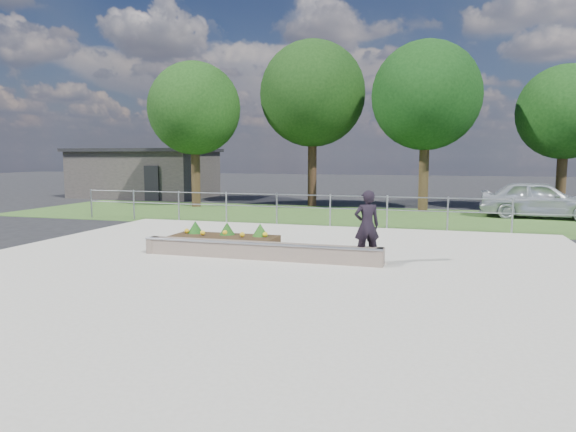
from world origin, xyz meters
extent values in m
plane|color=black|center=(0.00, 0.00, 0.00)|extent=(120.00, 120.00, 0.00)
cube|color=#315221|center=(0.00, 11.00, 0.01)|extent=(30.00, 8.00, 0.02)
cube|color=#AAA697|center=(0.00, 0.00, 0.03)|extent=(15.00, 15.00, 0.06)
cylinder|color=gray|center=(-10.00, 7.50, 0.60)|extent=(0.06, 0.06, 1.20)
cylinder|color=#94979C|center=(-8.00, 7.50, 0.60)|extent=(0.06, 0.06, 1.20)
cylinder|color=gray|center=(-6.00, 7.50, 0.60)|extent=(0.06, 0.06, 1.20)
cylinder|color=#94989C|center=(-4.00, 7.50, 0.60)|extent=(0.06, 0.06, 1.20)
cylinder|color=gray|center=(-2.00, 7.50, 0.60)|extent=(0.06, 0.06, 1.20)
cylinder|color=#999BA1|center=(0.00, 7.50, 0.60)|extent=(0.06, 0.06, 1.20)
cylinder|color=#9B9FA3|center=(2.00, 7.50, 0.60)|extent=(0.06, 0.06, 1.20)
cylinder|color=gray|center=(4.00, 7.50, 0.60)|extent=(0.06, 0.06, 1.20)
cylinder|color=#9A9DA2|center=(6.00, 7.50, 0.60)|extent=(0.06, 0.06, 1.20)
cylinder|color=gray|center=(0.00, 7.50, 1.15)|extent=(20.00, 0.04, 0.04)
cylinder|color=gray|center=(0.00, 7.50, 0.70)|extent=(20.00, 0.04, 0.04)
cube|color=#322F2C|center=(-14.00, 18.00, 1.40)|extent=(8.00, 5.00, 2.80)
cube|color=black|center=(-14.00, 18.00, 2.90)|extent=(8.40, 5.40, 0.20)
cube|color=black|center=(-12.00, 15.45, 1.00)|extent=(0.90, 0.10, 2.00)
cylinder|color=#312213|center=(-8.00, 13.00, 1.46)|extent=(0.44, 0.44, 2.93)
sphere|color=black|center=(-8.00, 13.00, 4.88)|extent=(4.55, 4.55, 4.55)
cylinder|color=black|center=(-2.50, 15.00, 1.69)|extent=(0.44, 0.44, 3.38)
sphere|color=black|center=(-2.50, 15.00, 5.62)|extent=(5.25, 5.25, 5.25)
cylinder|color=#312313|center=(3.00, 14.00, 1.57)|extent=(0.44, 0.44, 3.15)
sphere|color=black|center=(3.00, 14.00, 5.25)|extent=(4.90, 4.90, 4.90)
cylinder|color=#332114|center=(9.00, 15.50, 1.35)|extent=(0.44, 0.44, 2.70)
sphere|color=black|center=(9.00, 15.50, 4.50)|extent=(4.20, 4.20, 4.20)
cube|color=#68584D|center=(-0.45, 1.24, 0.26)|extent=(6.00, 0.40, 0.40)
cylinder|color=#94969C|center=(-0.45, 1.04, 0.46)|extent=(6.00, 0.06, 0.06)
cube|color=brown|center=(-3.35, 1.24, 0.26)|extent=(0.15, 0.42, 0.40)
cube|color=#68584D|center=(2.45, 1.24, 0.26)|extent=(0.15, 0.42, 0.40)
cube|color=black|center=(-2.08, 2.83, 0.18)|extent=(3.00, 1.20, 0.25)
sphere|color=gold|center=(-3.28, 2.93, 0.39)|extent=(0.14, 0.14, 0.14)
sphere|color=yellow|center=(-2.68, 2.73, 0.39)|extent=(0.14, 0.14, 0.14)
sphere|color=yellow|center=(-2.08, 2.93, 0.39)|extent=(0.14, 0.14, 0.14)
sphere|color=gold|center=(-1.48, 2.73, 0.39)|extent=(0.14, 0.14, 0.14)
sphere|color=yellow|center=(-0.88, 2.93, 0.39)|extent=(0.14, 0.14, 0.14)
cone|color=#154614|center=(-3.08, 3.08, 0.49)|extent=(0.44, 0.44, 0.36)
cone|color=#174413|center=(-2.08, 3.08, 0.49)|extent=(0.44, 0.44, 0.36)
cone|color=#1C4A15|center=(-1.08, 3.08, 0.49)|extent=(0.44, 0.44, 0.36)
cylinder|color=white|center=(1.86, 1.33, 0.09)|extent=(0.05, 0.03, 0.05)
cylinder|color=white|center=(1.86, 1.51, 0.09)|extent=(0.05, 0.03, 0.05)
cylinder|color=silver|center=(2.38, 1.33, 0.09)|extent=(0.05, 0.03, 0.05)
cylinder|color=white|center=(2.38, 1.51, 0.09)|extent=(0.05, 0.03, 0.05)
cylinder|color=#A1A0A6|center=(1.86, 1.42, 0.11)|extent=(0.02, 0.18, 0.02)
cylinder|color=gray|center=(2.38, 1.42, 0.11)|extent=(0.02, 0.18, 0.02)
cube|color=maroon|center=(2.12, 1.42, 0.13)|extent=(0.80, 0.21, 0.02)
imported|color=black|center=(2.12, 1.42, 0.96)|extent=(0.70, 0.59, 1.63)
imported|color=silver|center=(7.65, 12.66, 0.78)|extent=(4.70, 2.24, 1.55)
camera|label=1|loc=(3.69, -10.33, 2.54)|focal=32.00mm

